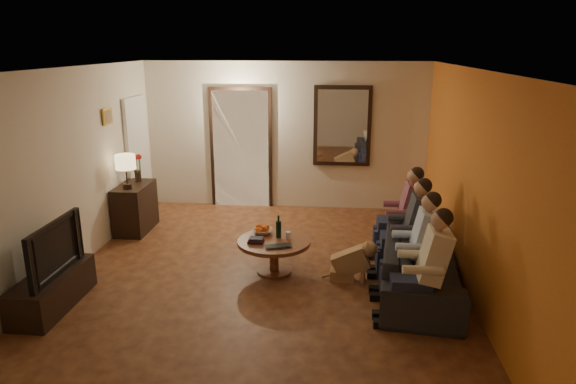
# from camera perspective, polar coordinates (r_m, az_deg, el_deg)

# --- Properties ---
(floor) EXTENTS (5.00, 6.00, 0.01)m
(floor) POSITION_cam_1_polar(r_m,az_deg,el_deg) (6.69, -2.84, -9.32)
(floor) COLOR #472013
(floor) RESTS_ON ground
(ceiling) EXTENTS (5.00, 6.00, 0.01)m
(ceiling) POSITION_cam_1_polar(r_m,az_deg,el_deg) (6.05, -3.18, 13.51)
(ceiling) COLOR white
(ceiling) RESTS_ON back_wall
(back_wall) EXTENTS (5.00, 0.02, 2.60)m
(back_wall) POSITION_cam_1_polar(r_m,az_deg,el_deg) (9.16, -0.29, 6.22)
(back_wall) COLOR beige
(back_wall) RESTS_ON floor
(front_wall) EXTENTS (5.00, 0.02, 2.60)m
(front_wall) POSITION_cam_1_polar(r_m,az_deg,el_deg) (3.48, -10.23, -10.95)
(front_wall) COLOR beige
(front_wall) RESTS_ON floor
(left_wall) EXTENTS (0.02, 6.00, 2.60)m
(left_wall) POSITION_cam_1_polar(r_m,az_deg,el_deg) (7.05, -23.55, 1.87)
(left_wall) COLOR beige
(left_wall) RESTS_ON floor
(right_wall) EXTENTS (0.02, 6.00, 2.60)m
(right_wall) POSITION_cam_1_polar(r_m,az_deg,el_deg) (6.39, 19.78, 0.90)
(right_wall) COLOR beige
(right_wall) RESTS_ON floor
(orange_accent) EXTENTS (0.01, 6.00, 2.60)m
(orange_accent) POSITION_cam_1_polar(r_m,az_deg,el_deg) (6.39, 19.70, 0.90)
(orange_accent) COLOR #C17D20
(orange_accent) RESTS_ON right_wall
(kitchen_doorway) EXTENTS (1.00, 0.06, 2.10)m
(kitchen_doorway) POSITION_cam_1_polar(r_m,az_deg,el_deg) (9.30, -5.23, 4.74)
(kitchen_doorway) COLOR #FFE0A5
(kitchen_doorway) RESTS_ON floor
(door_trim) EXTENTS (1.12, 0.04, 2.22)m
(door_trim) POSITION_cam_1_polar(r_m,az_deg,el_deg) (9.29, -5.24, 4.72)
(door_trim) COLOR black
(door_trim) RESTS_ON floor
(fridge_glimpse) EXTENTS (0.45, 0.03, 1.70)m
(fridge_glimpse) POSITION_cam_1_polar(r_m,az_deg,el_deg) (9.29, -3.68, 3.82)
(fridge_glimpse) COLOR silver
(fridge_glimpse) RESTS_ON floor
(mirror_frame) EXTENTS (1.00, 0.05, 1.40)m
(mirror_frame) POSITION_cam_1_polar(r_m,az_deg,el_deg) (9.05, 6.05, 7.29)
(mirror_frame) COLOR black
(mirror_frame) RESTS_ON back_wall
(mirror_glass) EXTENTS (0.86, 0.02, 1.26)m
(mirror_glass) POSITION_cam_1_polar(r_m,az_deg,el_deg) (9.02, 6.05, 7.26)
(mirror_glass) COLOR white
(mirror_glass) RESTS_ON back_wall
(white_door) EXTENTS (0.06, 0.85, 2.04)m
(white_door) POSITION_cam_1_polar(r_m,az_deg,el_deg) (9.12, -16.34, 3.74)
(white_door) COLOR white
(white_door) RESTS_ON floor
(framed_art) EXTENTS (0.03, 0.28, 0.24)m
(framed_art) POSITION_cam_1_polar(r_m,az_deg,el_deg) (8.08, -19.44, 7.94)
(framed_art) COLOR #B28C33
(framed_art) RESTS_ON left_wall
(art_canvas) EXTENTS (0.01, 0.22, 0.18)m
(art_canvas) POSITION_cam_1_polar(r_m,az_deg,el_deg) (8.08, -19.34, 7.94)
(art_canvas) COLOR brown
(art_canvas) RESTS_ON left_wall
(dresser) EXTENTS (0.45, 0.85, 0.75)m
(dresser) POSITION_cam_1_polar(r_m,az_deg,el_deg) (8.49, -16.62, -1.69)
(dresser) COLOR black
(dresser) RESTS_ON floor
(table_lamp) EXTENTS (0.30, 0.30, 0.54)m
(table_lamp) POSITION_cam_1_polar(r_m,az_deg,el_deg) (8.12, -17.54, 2.18)
(table_lamp) COLOR beige
(table_lamp) RESTS_ON dresser
(flower_vase) EXTENTS (0.14, 0.14, 0.44)m
(flower_vase) POSITION_cam_1_polar(r_m,az_deg,el_deg) (8.53, -16.40, 2.57)
(flower_vase) COLOR #AB1312
(flower_vase) RESTS_ON dresser
(tv_stand) EXTENTS (0.45, 1.21, 0.40)m
(tv_stand) POSITION_cam_1_polar(r_m,az_deg,el_deg) (6.46, -24.70, -9.88)
(tv_stand) COLOR black
(tv_stand) RESTS_ON floor
(tv) EXTENTS (1.07, 0.14, 0.62)m
(tv) POSITION_cam_1_polar(r_m,az_deg,el_deg) (6.27, -25.24, -5.67)
(tv) COLOR black
(tv) RESTS_ON tv_stand
(sofa) EXTENTS (2.36, 1.16, 0.66)m
(sofa) POSITION_cam_1_polar(r_m,az_deg,el_deg) (6.48, 14.59, -7.54)
(sofa) COLOR black
(sofa) RESTS_ON floor
(person_a) EXTENTS (0.60, 0.40, 1.20)m
(person_a) POSITION_cam_1_polar(r_m,az_deg,el_deg) (5.54, 15.17, -8.69)
(person_a) COLOR tan
(person_a) RESTS_ON sofa
(person_b) EXTENTS (0.60, 0.40, 1.20)m
(person_b) POSITION_cam_1_polar(r_m,az_deg,el_deg) (6.08, 14.26, -6.34)
(person_b) COLOR tan
(person_b) RESTS_ON sofa
(person_c) EXTENTS (0.60, 0.40, 1.20)m
(person_c) POSITION_cam_1_polar(r_m,az_deg,el_deg) (6.64, 13.51, -4.37)
(person_c) COLOR tan
(person_c) RESTS_ON sofa
(person_d) EXTENTS (0.60, 0.40, 1.20)m
(person_d) POSITION_cam_1_polar(r_m,az_deg,el_deg) (7.20, 12.87, -2.71)
(person_d) COLOR tan
(person_d) RESTS_ON sofa
(dog) EXTENTS (0.57, 0.26, 0.56)m
(dog) POSITION_cam_1_polar(r_m,az_deg,el_deg) (6.50, 6.97, -7.51)
(dog) COLOR #926543
(dog) RESTS_ON floor
(coffee_table) EXTENTS (1.17, 1.17, 0.45)m
(coffee_table) POSITION_cam_1_polar(r_m,az_deg,el_deg) (6.70, -1.56, -7.15)
(coffee_table) COLOR brown
(coffee_table) RESTS_ON floor
(bowl) EXTENTS (0.26, 0.26, 0.06)m
(bowl) POSITION_cam_1_polar(r_m,az_deg,el_deg) (6.83, -2.86, -4.39)
(bowl) COLOR white
(bowl) RESTS_ON coffee_table
(oranges) EXTENTS (0.20, 0.20, 0.08)m
(oranges) POSITION_cam_1_polar(r_m,az_deg,el_deg) (6.81, -2.87, -3.85)
(oranges) COLOR #F05A14
(oranges) RESTS_ON bowl
(wine_bottle) EXTENTS (0.07, 0.07, 0.31)m
(wine_bottle) POSITION_cam_1_polar(r_m,az_deg,el_deg) (6.65, -1.06, -3.82)
(wine_bottle) COLOR black
(wine_bottle) RESTS_ON coffee_table
(wine_glass) EXTENTS (0.06, 0.06, 0.10)m
(wine_glass) POSITION_cam_1_polar(r_m,az_deg,el_deg) (6.63, 0.02, -4.86)
(wine_glass) COLOR silver
(wine_glass) RESTS_ON coffee_table
(book_stack) EXTENTS (0.20, 0.15, 0.07)m
(book_stack) POSITION_cam_1_polar(r_m,az_deg,el_deg) (6.54, -3.61, -5.32)
(book_stack) COLOR black
(book_stack) RESTS_ON coffee_table
(laptop) EXTENTS (0.38, 0.30, 0.03)m
(laptop) POSITION_cam_1_polar(r_m,az_deg,el_deg) (6.34, -0.98, -6.21)
(laptop) COLOR black
(laptop) RESTS_ON coffee_table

